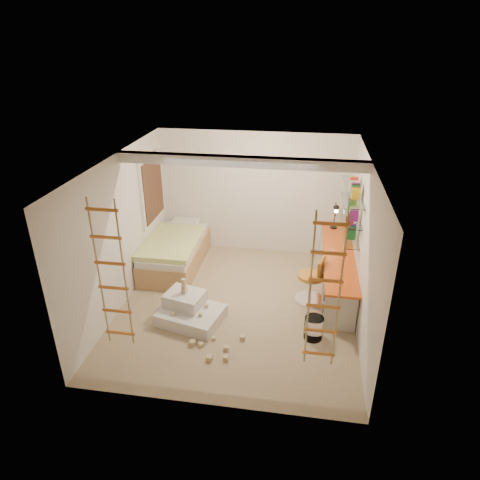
% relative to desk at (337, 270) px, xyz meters
% --- Properties ---
extents(floor, '(4.50, 4.50, 0.00)m').
position_rel_desk_xyz_m(floor, '(-1.72, -0.86, -0.40)').
color(floor, '#998262').
rests_on(floor, ground).
extents(ceiling_beam, '(4.00, 0.18, 0.16)m').
position_rel_desk_xyz_m(ceiling_beam, '(-1.72, -0.56, 2.12)').
color(ceiling_beam, white).
rests_on(ceiling_beam, ceiling).
extents(window_frame, '(0.06, 1.15, 1.35)m').
position_rel_desk_xyz_m(window_frame, '(-3.69, 0.64, 1.15)').
color(window_frame, white).
rests_on(window_frame, wall_left).
extents(window_blind, '(0.02, 1.00, 1.20)m').
position_rel_desk_xyz_m(window_blind, '(-3.65, 0.64, 1.15)').
color(window_blind, '#4C2D1E').
rests_on(window_blind, window_frame).
extents(rope_ladder_left, '(0.41, 0.04, 2.13)m').
position_rel_desk_xyz_m(rope_ladder_left, '(-3.07, -2.61, 1.11)').
color(rope_ladder_left, orange).
rests_on(rope_ladder_left, ceiling).
extents(rope_ladder_right, '(0.41, 0.04, 2.13)m').
position_rel_desk_xyz_m(rope_ladder_right, '(-0.37, -2.61, 1.11)').
color(rope_ladder_right, orange).
rests_on(rope_ladder_right, ceiling).
extents(waste_bin, '(0.30, 0.30, 0.38)m').
position_rel_desk_xyz_m(waste_bin, '(-0.40, -1.53, -0.22)').
color(waste_bin, white).
rests_on(waste_bin, floor).
extents(desk, '(0.56, 2.80, 0.75)m').
position_rel_desk_xyz_m(desk, '(0.00, 0.00, 0.00)').
color(desk, '#DA5619').
rests_on(desk, floor).
extents(shelves, '(0.25, 1.80, 0.71)m').
position_rel_desk_xyz_m(shelves, '(0.15, 0.27, 1.10)').
color(shelves, white).
rests_on(shelves, wall_right).
extents(bed, '(1.02, 2.00, 0.69)m').
position_rel_desk_xyz_m(bed, '(-3.20, 0.36, -0.07)').
color(bed, '#AD7F51').
rests_on(bed, floor).
extents(task_lamp, '(0.14, 0.36, 0.57)m').
position_rel_desk_xyz_m(task_lamp, '(-0.05, 0.96, 0.73)').
color(task_lamp, black).
rests_on(task_lamp, desk).
extents(swivel_chair, '(0.64, 0.64, 0.88)m').
position_rel_desk_xyz_m(swivel_chair, '(-0.45, -0.50, -0.08)').
color(swivel_chair, '#C47D25').
rests_on(swivel_chair, floor).
extents(play_platform, '(1.15, 0.99, 0.44)m').
position_rel_desk_xyz_m(play_platform, '(-2.44, -1.37, -0.23)').
color(play_platform, silver).
rests_on(play_platform, floor).
extents(toy_blocks, '(1.22, 1.12, 0.71)m').
position_rel_desk_xyz_m(toy_blocks, '(-2.13, -1.72, -0.18)').
color(toy_blocks, '#CCB284').
rests_on(toy_blocks, floor).
extents(books, '(0.14, 0.70, 0.92)m').
position_rel_desk_xyz_m(books, '(0.15, 0.27, 1.23)').
color(books, '#1E722D').
rests_on(books, shelves).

